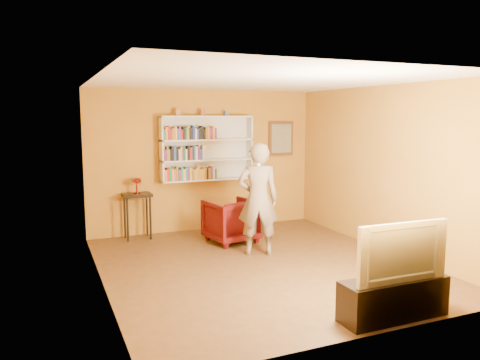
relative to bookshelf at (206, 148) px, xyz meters
name	(u,v)px	position (x,y,z in m)	size (l,w,h in m)	color
room_shell	(260,198)	(0.00, -2.41, -0.58)	(5.30, 5.80, 2.88)	#4F3419
bookshelf	(206,148)	(0.00, 0.00, 0.00)	(1.80, 0.29, 1.23)	silver
books_row_lower	(189,174)	(-0.37, -0.10, -0.47)	(1.01, 0.19, 0.27)	orange
books_row_middle	(184,154)	(-0.47, -0.11, -0.08)	(0.77, 0.19, 0.27)	#6B2674
books_row_upper	(190,133)	(-0.35, -0.11, 0.29)	(1.01, 0.19, 0.26)	teal
ornament_left	(178,112)	(-0.56, -0.06, 0.68)	(0.09, 0.09, 0.12)	#AA5C30
ornament_centre	(202,113)	(-0.09, -0.06, 0.68)	(0.09, 0.09, 0.12)	brown
ornament_right	(226,113)	(0.40, -0.06, 0.67)	(0.07, 0.07, 0.10)	#4E5B82
framed_painting	(281,139)	(1.65, 0.05, 0.16)	(0.55, 0.05, 0.70)	#573018
console_table	(137,201)	(-1.37, -0.16, -0.91)	(0.51, 0.39, 0.83)	black
ruby_lustre	(136,182)	(-1.37, -0.16, -0.56)	(0.17, 0.18, 0.28)	maroon
armchair	(231,221)	(0.11, -1.02, -1.22)	(0.81, 0.83, 0.75)	#3F0408
person	(258,199)	(0.22, -1.89, -0.70)	(0.65, 0.43, 1.79)	#7A6A59
game_remote	(257,164)	(0.09, -2.12, -0.11)	(0.04, 0.15, 0.04)	white
tv_cabinet	(393,298)	(0.55, -4.66, -1.37)	(1.25, 0.37, 0.45)	black
television	(396,250)	(0.55, -4.66, -0.82)	(1.13, 0.15, 0.65)	black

